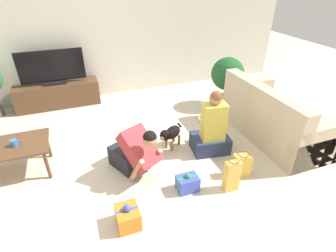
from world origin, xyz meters
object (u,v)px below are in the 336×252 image
potted_plant_corner_right (227,76)px  dog (171,134)px  tv_console (58,95)px  sofa_right (275,119)px  coffee_table (4,150)px  gift_box_b (187,183)px  gift_bag_a (242,165)px  person_kneeling (135,152)px  tv (52,69)px  gift_box_a (128,217)px  gift_bag_b (232,176)px  person_sitting (212,131)px  mug (14,143)px

potted_plant_corner_right → dog: 1.82m
tv_console → sofa_right: bearing=-36.4°
coffee_table → gift_box_b: coffee_table is taller
gift_bag_a → potted_plant_corner_right: bearing=65.2°
sofa_right → person_kneeling: 2.28m
tv → person_kneeling: 2.64m
tv_console → tv: 0.51m
potted_plant_corner_right → gift_box_a: size_ratio=3.35×
potted_plant_corner_right → person_kneeling: (-2.12, -1.34, -0.27)m
gift_bag_a → coffee_table: bearing=159.5°
coffee_table → tv_console: size_ratio=0.68×
coffee_table → dog: 2.16m
gift_bag_b → gift_box_b: bearing=160.5°
tv → dog: size_ratio=2.60×
gift_box_b → tv_console: bearing=115.4°
tv_console → gift_bag_b: tv_console is taller
tv → person_kneeling: bearing=-69.8°
person_kneeling → gift_bag_a: person_kneeling is taller
coffee_table → gift_box_b: (2.03, -1.05, -0.29)m
person_kneeling → person_sitting: size_ratio=0.87×
tv_console → person_sitting: bearing=-48.9°
coffee_table → gift_box_a: coffee_table is taller
potted_plant_corner_right → person_kneeling: 2.53m
gift_bag_b → potted_plant_corner_right: bearing=61.0°
gift_bag_a → mug: (-2.65, 1.01, 0.32)m
sofa_right → dog: size_ratio=3.98×
mug → tv: bearing=76.3°
coffee_table → tv_console: 2.02m
potted_plant_corner_right → gift_bag_b: size_ratio=2.16×
person_sitting → gift_bag_a: person_sitting is taller
potted_plant_corner_right → gift_box_a: (-2.40, -2.11, -0.49)m
sofa_right → tv_console: size_ratio=1.16×
person_sitting → gift_box_b: size_ratio=3.76×
person_kneeling → person_sitting: person_sitting is taller
person_sitting → mug: bearing=-0.7°
dog → gift_box_b: 0.91m
coffee_table → tv_console: bearing=72.2°
coffee_table → mug: (0.14, -0.03, 0.09)m
gift_bag_b → mug: 2.67m
coffee_table → person_kneeling: bearing=-19.3°
gift_bag_a → tv_console: bearing=126.3°
gift_box_a → gift_bag_b: size_ratio=0.65×
coffee_table → tv_console: tv_console is taller
potted_plant_corner_right → person_kneeling: potted_plant_corner_right is taller
tv_console → gift_box_b: 3.29m
tv → gift_bag_b: tv is taller
potted_plant_corner_right → gift_box_a: potted_plant_corner_right is taller
coffee_table → gift_bag_a: 2.99m
gift_box_a → coffee_table: bearing=133.6°
person_sitting → gift_box_b: person_sitting is taller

